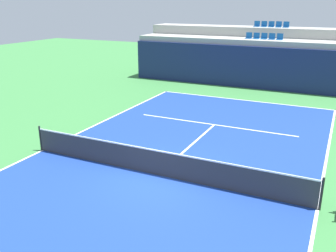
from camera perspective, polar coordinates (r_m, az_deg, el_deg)
ground_plane at (r=13.57m, az=-1.65°, el=-7.56°), size 80.00×80.00×0.00m
court_surface at (r=13.57m, az=-1.65°, el=-7.54°), size 11.00×24.00×0.01m
baseline_far at (r=24.20m, az=11.38°, el=3.94°), size 11.00×0.10×0.00m
sideline_left at (r=16.58m, az=-18.70°, el=-3.54°), size 0.10×24.00×0.00m
sideline_right at (r=12.36m, az=21.99°, el=-11.78°), size 0.10×24.00×0.00m
service_line_far at (r=19.07m, az=7.14°, el=0.20°), size 8.26×0.10×0.00m
centre_service_line at (r=16.24m, az=3.51°, el=-3.01°), size 0.10×6.40×0.00m
back_wall at (r=27.44m, az=13.57°, el=8.67°), size 19.38×0.30×2.99m
stands_tier_lower at (r=28.71m, az=14.19°, el=9.44°), size 19.38×2.40×3.38m
stands_tier_upper at (r=31.00m, az=15.19°, el=10.67°), size 19.38×2.40×4.09m
seating_row_lower at (r=28.59m, az=14.53°, el=13.05°), size 2.68×0.44×0.44m
seating_row_upper at (r=30.89m, az=15.57°, el=14.67°), size 2.68×0.44×0.44m
tennis_net at (r=13.36m, az=-1.67°, el=-5.60°), size 11.08×0.08×1.07m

